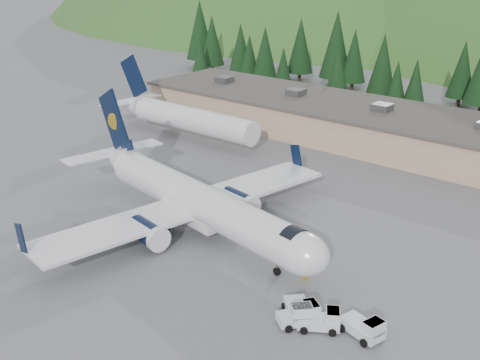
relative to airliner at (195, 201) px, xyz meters
name	(u,v)px	position (x,y,z in m)	size (l,w,h in m)	color
ground	(202,233)	(1.05, -0.18, -3.21)	(600.00, 600.00, 0.00)	slate
airliner	(195,201)	(0.00, 0.00, 0.00)	(36.28, 34.22, 12.06)	white
second_airliner	(180,116)	(-23.88, 21.82, 0.11)	(27.50, 11.00, 10.05)	white
baggage_tug_a	(323,320)	(19.19, -6.30, -2.45)	(3.54, 3.08, 1.70)	silver
baggage_tug_b	(365,328)	(22.17, -5.19, -2.41)	(3.66, 2.68, 1.79)	silver
baggage_tug_c	(302,315)	(17.57, -6.70, -2.46)	(3.11, 3.50, 1.69)	silver
terminal_building	(350,121)	(-3.96, 37.82, -0.59)	(71.00, 17.00, 6.10)	tan
baggage_tug_d	(299,311)	(17.16, -6.47, -2.40)	(3.67, 3.58, 1.82)	silver
ramp_worker	(305,274)	(14.46, -1.58, -2.31)	(0.66, 0.43, 1.80)	yellow
tree_line	(444,67)	(-0.03, 62.18, 4.55)	(115.34, 18.21, 14.50)	black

